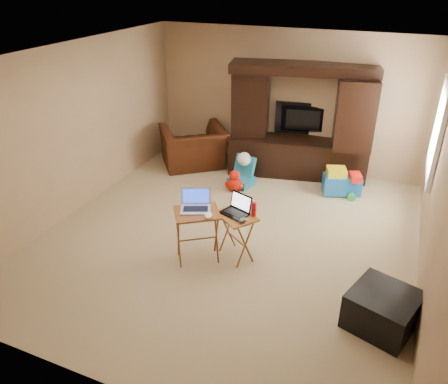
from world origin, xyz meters
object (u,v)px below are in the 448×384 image
at_px(child_rocker, 242,172).
at_px(push_toy, 342,182).
at_px(entertainment_center, 300,122).
at_px(recliner, 194,147).
at_px(laptop_left, 195,202).
at_px(mouse_right, 243,220).
at_px(tray_table_right, 236,236).
at_px(mouse_left, 208,215).
at_px(plush_toy, 235,181).
at_px(laptop_right, 234,206).
at_px(television, 303,120).
at_px(tray_table_left, 198,236).
at_px(ottoman, 382,310).
at_px(water_bottle, 254,209).

bearing_deg(child_rocker, push_toy, 25.80).
bearing_deg(push_toy, entertainment_center, 132.13).
bearing_deg(push_toy, recliner, 158.55).
height_order(recliner, laptop_left, laptop_left).
relative_size(entertainment_center, mouse_right, 19.16).
bearing_deg(recliner, tray_table_right, 88.58).
relative_size(recliner, push_toy, 1.86).
relative_size(mouse_left, mouse_right, 1.14).
distance_m(plush_toy, mouse_left, 2.20).
distance_m(tray_table_right, laptop_right, 0.44).
relative_size(television, laptop_left, 2.71).
xyz_separation_m(mouse_left, mouse_right, (0.37, 0.20, -0.09)).
xyz_separation_m(tray_table_left, mouse_right, (0.56, 0.13, 0.30)).
distance_m(push_toy, ottoman, 3.03).
bearing_deg(television, mouse_left, 75.14).
xyz_separation_m(television, laptop_right, (-0.10, -3.05, -0.21)).
relative_size(push_toy, water_bottle, 3.21).
distance_m(plush_toy, ottoman, 3.48).
distance_m(tray_table_right, water_bottle, 0.46).
bearing_deg(child_rocker, plush_toy, -83.29).
bearing_deg(laptop_left, mouse_right, -14.23).
relative_size(entertainment_center, laptop_right, 7.44).
bearing_deg(laptop_right, mouse_left, -100.98).
height_order(plush_toy, mouse_right, mouse_right).
xyz_separation_m(tray_table_left, mouse_left, (0.19, -0.07, 0.39)).
bearing_deg(tray_table_left, water_bottle, -7.11).
bearing_deg(ottoman, mouse_right, 166.11).
distance_m(entertainment_center, ottoman, 3.93).
xyz_separation_m(television, push_toy, (0.91, -0.73, -0.73)).
bearing_deg(plush_toy, recliner, 148.28).
distance_m(tray_table_left, mouse_left, 0.44).
xyz_separation_m(push_toy, ottoman, (0.91, -2.90, -0.02)).
relative_size(tray_table_right, laptop_right, 1.91).
bearing_deg(mouse_left, water_bottle, 41.95).
xyz_separation_m(entertainment_center, television, (-0.00, 0.24, -0.04)).
height_order(recliner, push_toy, recliner).
distance_m(push_toy, mouse_left, 2.97).
bearing_deg(recliner, plush_toy, 109.93).
height_order(tray_table_left, water_bottle, water_bottle).
distance_m(entertainment_center, mouse_right, 2.98).
bearing_deg(recliner, ottoman, 102.76).
distance_m(ottoman, tray_table_left, 2.34).
height_order(television, child_rocker, television).
distance_m(recliner, water_bottle, 3.14).
xyz_separation_m(laptop_left, laptop_right, (0.42, 0.24, -0.09)).
relative_size(television, mouse_left, 6.98).
distance_m(child_rocker, laptop_left, 2.31).
bearing_deg(recliner, laptop_left, 78.91).
bearing_deg(push_toy, mouse_right, -128.28).
bearing_deg(television, laptop_left, 71.21).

